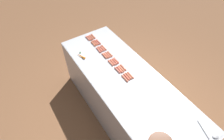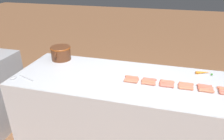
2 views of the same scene
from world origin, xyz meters
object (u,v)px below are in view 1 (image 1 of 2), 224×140
at_px(hot_dog_17, 106,55).
at_px(hot_dog_18, 113,62).
at_px(hot_dog_20, 127,77).
at_px(hot_dog_27, 125,78).
at_px(hot_dog_19, 120,69).
at_px(hot_dog_1, 99,42).
at_px(hot_dog_3, 110,54).
at_px(hot_dog_10, 108,55).
at_px(hot_dog_15, 95,43).
at_px(hot_dog_16, 100,49).
at_px(hot_dog_0, 93,36).
at_px(hot_dog_25, 111,63).
at_px(hot_dog_26, 117,70).
at_px(hot_dog_12, 121,69).
at_px(hot_dog_22, 93,44).
at_px(hot_dog_14, 90,38).
at_px(hot_dog_24, 104,56).
at_px(hot_dog_4, 116,60).
at_px(hot_dog_23, 99,50).
at_px(hot_dog_5, 123,67).
at_px(hot_dog_21, 88,38).
at_px(hot_dog_13, 129,76).
at_px(serving_spoon, 211,134).
at_px(hot_dog_2, 104,47).
at_px(carrot, 81,56).
at_px(hot_dog_11, 115,61).
at_px(hot_dog_8, 97,42).
at_px(hot_dog_9, 102,48).

bearing_deg(hot_dog_17, hot_dog_18, 90.70).
height_order(hot_dog_17, hot_dog_20, same).
bearing_deg(hot_dog_27, hot_dog_19, -101.70).
xyz_separation_m(hot_dog_1, hot_dog_3, (0.01, 0.36, 0.00)).
height_order(hot_dog_1, hot_dog_10, same).
xyz_separation_m(hot_dog_15, hot_dog_19, (0.00, 0.72, 0.00)).
distance_m(hot_dog_16, hot_dog_18, 0.36).
height_order(hot_dog_0, hot_dog_25, same).
height_order(hot_dog_3, hot_dog_26, same).
xyz_separation_m(hot_dog_12, hot_dog_22, (0.06, -0.71, 0.00)).
bearing_deg(hot_dog_14, hot_dog_25, 87.58).
bearing_deg(hot_dog_14, hot_dog_15, 91.77).
bearing_deg(hot_dog_22, hot_dog_24, 89.97).
bearing_deg(hot_dog_26, hot_dog_4, -119.59).
bearing_deg(hot_dog_23, hot_dog_20, 93.03).
bearing_deg(hot_dog_0, hot_dog_10, 86.05).
bearing_deg(hot_dog_26, hot_dog_5, 178.31).
bearing_deg(hot_dog_19, hot_dog_26, -15.77).
bearing_deg(hot_dog_24, hot_dog_0, -100.81).
xyz_separation_m(hot_dog_10, hot_dog_21, (0.07, -0.54, 0.00)).
height_order(hot_dog_4, hot_dog_24, same).
height_order(hot_dog_22, hot_dog_25, same).
bearing_deg(hot_dog_5, hot_dog_24, -74.62).
bearing_deg(hot_dog_10, hot_dog_25, 69.48).
bearing_deg(hot_dog_0, hot_dog_23, 73.87).
distance_m(hot_dog_4, hot_dog_13, 0.35).
distance_m(hot_dog_10, serving_spoon, 1.70).
height_order(hot_dog_0, hot_dog_19, same).
bearing_deg(hot_dog_26, hot_dog_16, -93.24).
bearing_deg(hot_dog_2, hot_dog_5, 90.07).
bearing_deg(hot_dog_10, hot_dog_23, -68.72).
bearing_deg(carrot, hot_dog_22, -153.69).
xyz_separation_m(hot_dog_24, hot_dog_26, (0.00, 0.36, 0.00)).
bearing_deg(hot_dog_27, hot_dog_18, -95.74).
relative_size(hot_dog_2, hot_dog_20, 1.00).
bearing_deg(hot_dog_4, serving_spoon, 98.37).
bearing_deg(serving_spoon, hot_dog_2, -83.26).
xyz_separation_m(hot_dog_10, hot_dog_18, (0.03, 0.18, 0.00)).
xyz_separation_m(hot_dog_5, hot_dog_16, (0.07, -0.53, 0.00)).
bearing_deg(hot_dog_26, serving_spoon, 103.46).
bearing_deg(hot_dog_16, hot_dog_11, 95.93).
distance_m(hot_dog_2, hot_dog_20, 0.71).
bearing_deg(hot_dog_8, hot_dog_27, 85.54).
distance_m(hot_dog_1, hot_dog_10, 0.36).
distance_m(hot_dog_11, hot_dog_25, 0.07).
relative_size(hot_dog_9, hot_dog_16, 1.00).
distance_m(hot_dog_12, hot_dog_16, 0.54).
relative_size(hot_dog_13, hot_dog_23, 1.00).
bearing_deg(hot_dog_9, hot_dog_18, 84.75).
bearing_deg(hot_dog_14, hot_dog_8, 102.81).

